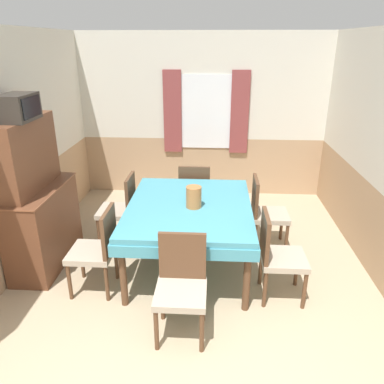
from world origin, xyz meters
TOP-DOWN VIEW (x-y plane):
  - wall_back at (0.00, 4.35)m, footprint 4.34×0.10m
  - wall_left at (-2.00, 2.16)m, footprint 0.05×4.73m
  - dining_table at (-0.06, 2.03)m, footprint 1.38×1.68m
  - chair_head_near at (-0.06, 0.98)m, footprint 0.44×0.44m
  - chair_right_near at (0.85, 1.52)m, footprint 0.44×0.44m
  - chair_left_far at (-0.96, 2.53)m, footprint 0.44×0.44m
  - chair_right_far at (0.85, 2.53)m, footprint 0.44×0.44m
  - chair_head_window at (-0.06, 3.08)m, footprint 0.44×0.44m
  - chair_left_near at (-0.96, 1.52)m, footprint 0.44×0.44m
  - sideboard at (-1.75, 1.99)m, footprint 0.46×1.14m
  - tv at (-1.74, 1.88)m, footprint 0.29×0.45m
  - vase at (-0.01, 1.96)m, footprint 0.17×0.17m

SIDE VIEW (x-z plane):
  - chair_head_near at x=-0.06m, z-range 0.04..0.95m
  - chair_right_near at x=0.85m, z-range 0.04..0.95m
  - chair_left_far at x=-0.96m, z-range 0.04..0.95m
  - chair_right_far at x=0.85m, z-range 0.04..0.95m
  - chair_head_window at x=-0.06m, z-range 0.04..0.95m
  - chair_left_near at x=-0.96m, z-range 0.04..0.95m
  - dining_table at x=-0.06m, z-range 0.29..1.06m
  - sideboard at x=-1.75m, z-range -0.14..1.57m
  - vase at x=-0.01m, z-range 0.77..1.01m
  - wall_left at x=-2.00m, z-range 0.00..2.60m
  - wall_back at x=0.00m, z-range 0.01..2.61m
  - tv at x=-1.74m, z-range 1.71..1.97m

